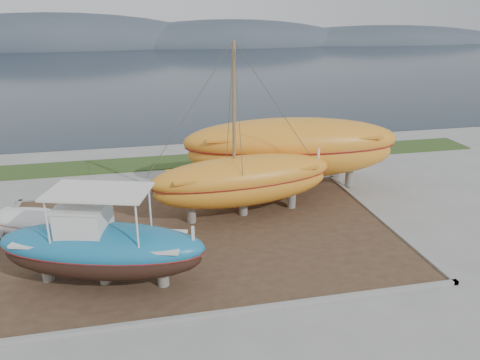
{
  "coord_description": "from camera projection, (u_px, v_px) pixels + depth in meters",
  "views": [
    {
      "loc": [
        -2.36,
        -15.57,
        10.04
      ],
      "look_at": [
        1.9,
        4.0,
        2.66
      ],
      "focal_mm": 35.0,
      "sensor_mm": 36.0,
      "label": 1
    }
  ],
  "objects": [
    {
      "name": "ground",
      "position": [
        214.0,
        282.0,
        18.22
      ],
      "size": [
        140.0,
        140.0,
        0.0
      ],
      "primitive_type": "plane",
      "color": "gray",
      "rests_on": "ground"
    },
    {
      "name": "dirt_patch",
      "position": [
        200.0,
        236.0,
        21.87
      ],
      "size": [
        18.0,
        12.0,
        0.06
      ],
      "primitive_type": "cube",
      "color": "#422D1E",
      "rests_on": "ground"
    },
    {
      "name": "curb_frame",
      "position": [
        200.0,
        235.0,
        21.86
      ],
      "size": [
        18.6,
        12.6,
        0.15
      ],
      "primitive_type": null,
      "color": "gray",
      "rests_on": "ground"
    },
    {
      "name": "grass_strip",
      "position": [
        178.0,
        161.0,
        32.41
      ],
      "size": [
        44.0,
        3.0,
        0.08
      ],
      "primitive_type": "cube",
      "color": "#284219",
      "rests_on": "ground"
    },
    {
      "name": "sea",
      "position": [
        150.0,
        69.0,
        82.39
      ],
      "size": [
        260.0,
        100.0,
        0.04
      ],
      "primitive_type": null,
      "color": "#16212D",
      "rests_on": "ground"
    },
    {
      "name": "mountain_ridge",
      "position": [
        143.0,
        46.0,
        132.8
      ],
      "size": [
        200.0,
        36.0,
        20.0
      ],
      "primitive_type": null,
      "color": "#333D49",
      "rests_on": "ground"
    },
    {
      "name": "blue_caique",
      "position": [
        101.0,
        238.0,
        17.45
      ],
      "size": [
        8.3,
        4.68,
        3.81
      ],
      "primitive_type": null,
      "rotation": [
        0.0,
        0.0,
        -0.3
      ],
      "color": "#1A71A1",
      "rests_on": "dirt_patch"
    },
    {
      "name": "white_dinghy",
      "position": [
        34.0,
        225.0,
        21.31
      ],
      "size": [
        4.87,
        3.35,
        1.37
      ],
      "primitive_type": null,
      "rotation": [
        0.0,
        0.0,
        -0.4
      ],
      "color": "silver",
      "rests_on": "dirt_patch"
    },
    {
      "name": "orange_sailboat",
      "position": [
        243.0,
        133.0,
        22.57
      ],
      "size": [
        9.72,
        3.95,
        8.61
      ],
      "primitive_type": null,
      "rotation": [
        0.0,
        0.0,
        0.13
      ],
      "color": "orange",
      "rests_on": "dirt_patch"
    },
    {
      "name": "orange_bare_hull",
      "position": [
        291.0,
        155.0,
        26.93
      ],
      "size": [
        12.7,
        5.2,
        4.04
      ],
      "primitive_type": null,
      "rotation": [
        0.0,
        0.0,
        -0.12
      ],
      "color": "orange",
      "rests_on": "dirt_patch"
    }
  ]
}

